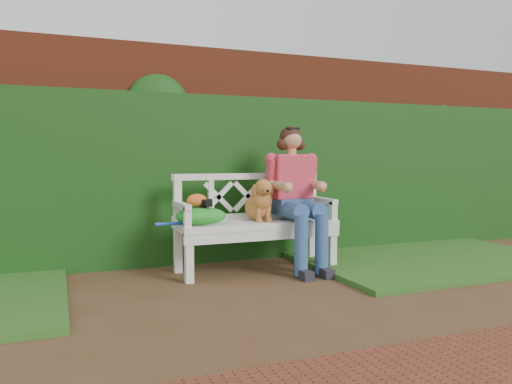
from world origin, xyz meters
name	(u,v)px	position (x,y,z in m)	size (l,w,h in m)	color
ground	(236,310)	(0.00, 0.00, 0.00)	(60.00, 60.00, 0.00)	#50301A
brick_wall	(175,155)	(0.00, 1.90, 1.10)	(10.00, 0.30, 2.20)	maroon
ivy_hedge	(180,180)	(0.00, 1.68, 0.85)	(10.00, 0.18, 1.70)	#1A4314
grass_right	(423,258)	(2.40, 0.90, 0.03)	(2.60, 2.00, 0.05)	#2B581C
garden_bench	(256,246)	(0.58, 1.08, 0.24)	(1.58, 0.60, 0.48)	white
seated_woman	(293,199)	(0.96, 1.06, 0.67)	(0.57, 0.76, 1.34)	#DE5161
dog	(259,199)	(0.61, 1.07, 0.68)	(0.27, 0.36, 0.40)	#A6662E
tennis_racket	(199,222)	(0.02, 1.05, 0.49)	(0.61, 0.25, 0.03)	white
green_bag	(201,216)	(0.03, 1.03, 0.56)	(0.45, 0.35, 0.15)	#2A782D
camera_item	(205,203)	(0.07, 1.02, 0.67)	(0.11, 0.08, 0.07)	black
baseball_glove	(197,200)	(0.00, 1.05, 0.69)	(0.18, 0.14, 0.12)	orange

